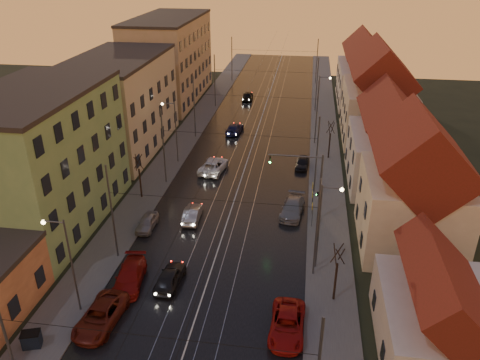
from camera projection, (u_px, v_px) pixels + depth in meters
The scene contains 47 objects.
ground at pixel (187, 343), 32.52m from camera, with size 160.00×160.00×0.00m, color black.
road at pixel (255, 138), 68.01m from camera, with size 16.00×120.00×0.04m, color black.
sidewalk_left at pixel (188, 134), 69.30m from camera, with size 4.00×120.00×0.15m, color #4C4C4C.
sidewalk_right at pixel (324, 141), 66.68m from camera, with size 4.00×120.00×0.15m, color #4C4C4C.
tram_rail_0 at pixel (240, 137), 68.29m from camera, with size 0.06×120.00×0.03m, color gray.
tram_rail_1 at pixel (250, 137), 68.10m from camera, with size 0.06×120.00×0.03m, color gray.
tram_rail_2 at pixel (260, 138), 67.90m from camera, with size 0.06×120.00×0.03m, color gray.
tram_rail_3 at pixel (270, 138), 67.71m from camera, with size 0.06×120.00×0.03m, color gray.
apartment_left_1 at pixel (41, 162), 44.37m from camera, with size 10.00×18.00×13.00m, color #689660.
apartment_left_2 at pixel (120, 105), 62.34m from camera, with size 10.00×20.00×12.00m, color #C1B295.
apartment_left_3 at pixel (170, 60), 83.20m from camera, with size 10.00×24.00×14.00m, color tan.
house_right_0 at pixel (444, 316), 30.78m from camera, with size 8.16×10.20×5.80m.
house_right_1 at pixel (414, 192), 41.20m from camera, with size 8.67×10.20×10.80m.
house_right_2 at pixel (391, 145), 53.10m from camera, with size 9.18×12.24×9.20m.
house_right_3 at pixel (378, 98), 65.89m from camera, with size 9.18×14.28×11.50m.
house_right_4 at pixel (365, 74), 82.20m from camera, with size 9.18×16.32×10.00m.
catenary_pole_l_0 at pixel (9, 347), 26.34m from camera, with size 0.16×0.16×9.00m, color #595B60.
catenary_pole_l_1 at pixel (112, 213), 39.65m from camera, with size 0.16×0.16×9.00m, color #595B60.
catenary_pole_r_1 at pixel (317, 229), 37.40m from camera, with size 0.16×0.16×9.00m, color #595B60.
catenary_pole_l_2 at pixel (164, 147), 52.96m from camera, with size 0.16×0.16×9.00m, color #595B60.
catenary_pole_r_2 at pixel (317, 156), 50.71m from camera, with size 0.16×0.16×9.00m, color #595B60.
catenary_pole_l_3 at pixel (194, 108), 66.27m from camera, with size 0.16×0.16×9.00m, color #595B60.
catenary_pole_r_3 at pixel (317, 113), 64.02m from camera, with size 0.16×0.16×9.00m, color #595B60.
catenary_pole_l_4 at pixel (215, 81), 79.59m from camera, with size 0.16×0.16×9.00m, color #595B60.
catenary_pole_r_4 at pixel (317, 85), 77.33m from camera, with size 0.16×0.16×9.00m, color #595B60.
catenary_pole_l_5 at pixel (232, 59), 95.56m from camera, with size 0.16×0.16×9.00m, color #595B60.
catenary_pole_r_5 at pixel (317, 62), 93.31m from camera, with size 0.16×0.16×9.00m, color #595B60.
street_lamp_0 at pixel (67, 257), 33.33m from camera, with size 1.75×0.32×8.00m.
street_lamp_1 at pixel (323, 219), 38.05m from camera, with size 1.75×0.32×8.00m.
street_lamp_2 at pixel (173, 126), 58.18m from camera, with size 1.75×0.32×8.00m.
street_lamp_3 at pixel (320, 96), 70.00m from camera, with size 1.75×0.32×8.00m.
traffic_light_mast at pixel (311, 179), 45.42m from camera, with size 5.30×0.32×7.20m.
bare_tree_0 at pixel (140, 178), 50.51m from camera, with size 1.09×1.09×5.11m.
bare_tree_1 at pixel (336, 274), 35.41m from camera, with size 1.09×1.09×5.11m.
bare_tree_2 at pixel (330, 141), 60.24m from camera, with size 1.09×1.09×5.11m.
driving_car_0 at pixel (170, 277), 37.92m from camera, with size 1.75×4.34×1.48m, color black.
driving_car_1 at pixel (192, 214), 47.11m from camera, with size 1.48×4.26×1.40m, color #98989D.
driving_car_2 at pixel (214, 166), 57.46m from camera, with size 2.57×5.57×1.55m, color white.
driving_car_3 at pixel (235, 128), 69.61m from camera, with size 1.97×4.84×1.41m, color #151841.
driving_car_4 at pixel (248, 96), 85.06m from camera, with size 1.83×4.55×1.55m, color black.
parked_left_1 at pixel (101, 316), 33.88m from camera, with size 2.48×5.37×1.49m, color #5E1A10.
parked_left_2 at pixel (130, 276), 38.02m from camera, with size 2.10×5.17×1.50m, color maroon.
parked_left_3 at pixel (147, 222), 45.72m from camera, with size 1.51×3.75×1.28m, color #97979C.
parked_right_0 at pixel (287, 324), 33.15m from camera, with size 2.42×5.26×1.46m, color #9F110F.
parked_right_1 at pixel (293, 208), 48.11m from camera, with size 2.10×5.17×1.50m, color gray.
parked_right_2 at pixel (302, 163), 58.52m from camera, with size 1.54×3.83×1.31m, color black.
dumpster at pixel (32, 340), 31.86m from camera, with size 1.20×0.80×1.10m, color black.
Camera 1 is at (7.16, -23.36, 24.57)m, focal length 35.00 mm.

